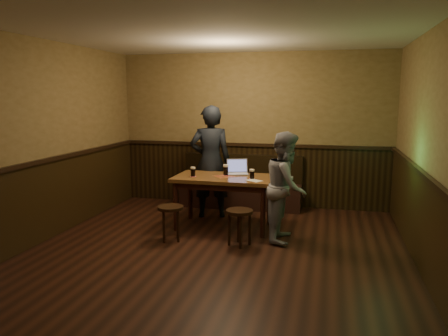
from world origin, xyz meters
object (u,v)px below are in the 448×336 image
(pint_left, at_px, (193,172))
(pint_right, at_px, (252,174))
(stool_left, at_px, (171,213))
(pint_mid, at_px, (226,170))
(person_grey, at_px, (286,187))
(stool_right, at_px, (239,217))
(pub_table, at_px, (224,183))
(laptop, at_px, (238,170))
(bench, at_px, (241,190))
(person_suit, at_px, (211,162))

(pint_left, bearing_deg, pint_right, 1.91)
(stool_left, xyz_separation_m, pint_mid, (0.58, 0.89, 0.49))
(pint_left, relative_size, pint_mid, 0.90)
(person_grey, bearing_deg, pint_right, 64.88)
(stool_right, height_order, pint_mid, pint_mid)
(pub_table, xyz_separation_m, person_grey, (0.99, -0.37, 0.07))
(stool_right, height_order, pint_right, pint_right)
(pub_table, height_order, pint_mid, pint_mid)
(stool_right, xyz_separation_m, pint_mid, (-0.40, 0.86, 0.49))
(stool_right, distance_m, person_grey, 0.80)
(pint_mid, bearing_deg, pint_left, -153.53)
(pub_table, bearing_deg, pint_mid, 88.27)
(pub_table, distance_m, pint_left, 0.51)
(pub_table, relative_size, person_grey, 0.98)
(pub_table, relative_size, laptop, 3.79)
(pint_right, xyz_separation_m, person_grey, (0.54, -0.27, -0.11))
(bench, xyz_separation_m, pub_table, (-0.00, -1.31, 0.39))
(bench, bearing_deg, person_grey, -59.48)
(person_suit, bearing_deg, laptop, 133.70)
(stool_left, bearing_deg, pint_mid, 56.69)
(pub_table, bearing_deg, bench, 90.53)
(bench, height_order, pint_right, same)
(stool_left, relative_size, pint_right, 3.36)
(laptop, height_order, person_suit, person_suit)
(stool_right, xyz_separation_m, pint_left, (-0.86, 0.63, 0.48))
(person_grey, bearing_deg, stool_left, 106.58)
(bench, height_order, laptop, laptop)
(pint_left, bearing_deg, pub_table, 15.19)
(pub_table, relative_size, stool_left, 3.05)
(stool_left, relative_size, person_suit, 0.26)
(pint_mid, bearing_deg, stool_left, -123.31)
(bench, xyz_separation_m, person_suit, (-0.37, -0.75, 0.62))
(stool_right, distance_m, pint_mid, 1.07)
(laptop, bearing_deg, stool_right, -95.88)
(pint_mid, xyz_separation_m, laptop, (0.16, 0.15, -0.02))
(stool_left, distance_m, person_grey, 1.67)
(stool_left, bearing_deg, bench, 74.56)
(pint_mid, bearing_deg, bench, 90.20)
(stool_left, bearing_deg, pint_left, 79.35)
(bench, relative_size, pint_right, 14.97)
(stool_right, relative_size, pint_right, 3.38)
(pint_mid, xyz_separation_m, pint_right, (0.45, -0.20, -0.01))
(pub_table, xyz_separation_m, pint_left, (-0.46, -0.12, 0.18))
(pint_right, height_order, person_suit, person_suit)
(pint_mid, relative_size, person_grey, 0.11)
(stool_left, height_order, person_grey, person_grey)
(person_suit, bearing_deg, pint_left, 67.10)
(pub_table, height_order, person_grey, person_grey)
(pub_table, relative_size, pint_left, 10.02)
(pub_table, height_order, pint_left, pint_left)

